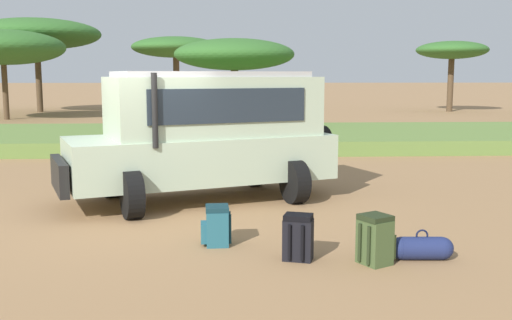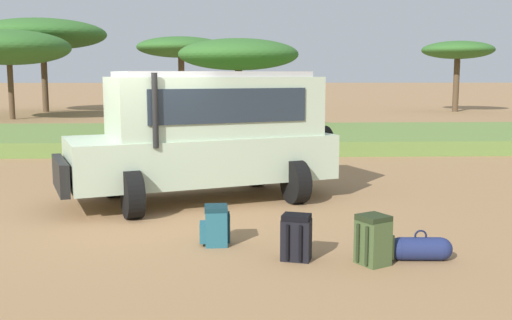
% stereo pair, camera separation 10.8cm
% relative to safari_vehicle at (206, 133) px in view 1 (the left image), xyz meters
% --- Properties ---
extents(ground_plane, '(320.00, 320.00, 0.00)m').
position_rel_safari_vehicle_xyz_m(ground_plane, '(-1.06, -1.11, -1.29)').
color(ground_plane, '#9E754C').
extents(grass_bank, '(120.00, 7.00, 0.44)m').
position_rel_safari_vehicle_xyz_m(grass_bank, '(-1.06, 9.32, -1.07)').
color(grass_bank, olive).
rests_on(grass_bank, ground_plane).
extents(safari_vehicle, '(5.42, 3.73, 2.44)m').
position_rel_safari_vehicle_xyz_m(safari_vehicle, '(0.00, 0.00, 0.00)').
color(safari_vehicle, '#B2C6A8').
rests_on(safari_vehicle, ground_plane).
extents(backpack_beside_front_wheel, '(0.51, 0.48, 0.64)m').
position_rel_safari_vehicle_xyz_m(backpack_beside_front_wheel, '(2.27, -4.06, -0.98)').
color(backpack_beside_front_wheel, '#42562D').
rests_on(backpack_beside_front_wheel, ground_plane).
extents(backpack_cluster_center, '(0.44, 0.41, 0.56)m').
position_rel_safari_vehicle_xyz_m(backpack_cluster_center, '(0.24, -3.10, -1.02)').
color(backpack_cluster_center, '#235B6B').
rests_on(backpack_cluster_center, ground_plane).
extents(backpack_near_rear_wheel, '(0.43, 0.43, 0.60)m').
position_rel_safari_vehicle_xyz_m(backpack_near_rear_wheel, '(1.31, -3.84, -1.00)').
color(backpack_near_rear_wheel, black).
rests_on(backpack_near_rear_wheel, ground_plane).
extents(duffel_bag_low_black_case, '(0.83, 0.33, 0.40)m').
position_rel_safari_vehicle_xyz_m(duffel_bag_low_black_case, '(2.91, -3.92, -1.14)').
color(duffel_bag_low_black_case, navy).
rests_on(duffel_bag_low_black_case, ground_plane).
extents(acacia_tree_far_left, '(7.95, 7.87, 5.85)m').
position_rel_safari_vehicle_xyz_m(acacia_tree_far_left, '(-11.47, 27.59, 3.58)').
color(acacia_tree_far_left, brown).
rests_on(acacia_tree_far_left, ground_plane).
extents(acacia_tree_left_mid, '(6.39, 6.47, 4.71)m').
position_rel_safari_vehicle_xyz_m(acacia_tree_left_mid, '(-11.28, 21.14, 2.49)').
color(acacia_tree_left_mid, brown).
rests_on(acacia_tree_left_mid, ground_plane).
extents(acacia_tree_centre_back, '(5.39, 5.38, 4.66)m').
position_rel_safari_vehicle_xyz_m(acacia_tree_centre_back, '(-2.64, 25.95, 2.70)').
color(acacia_tree_centre_back, brown).
rests_on(acacia_tree_centre_back, ground_plane).
extents(acacia_tree_right_mid, '(4.86, 4.23, 3.82)m').
position_rel_safari_vehicle_xyz_m(acacia_tree_right_mid, '(0.74, 13.15, 1.87)').
color(acacia_tree_right_mid, brown).
rests_on(acacia_tree_right_mid, ground_plane).
extents(acacia_tree_far_right, '(4.51, 4.52, 4.49)m').
position_rel_safari_vehicle_xyz_m(acacia_tree_far_right, '(14.82, 26.75, 2.58)').
color(acacia_tree_far_right, brown).
rests_on(acacia_tree_far_right, ground_plane).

